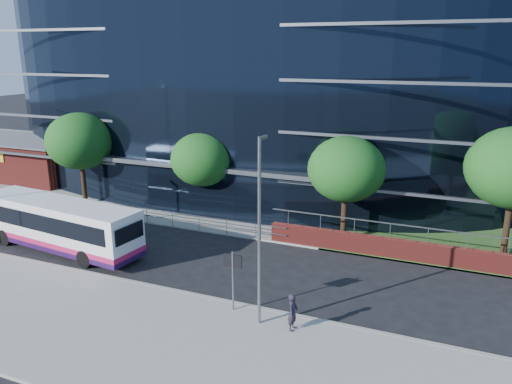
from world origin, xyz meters
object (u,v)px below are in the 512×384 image
at_px(streetlight_east, 260,228).
at_px(city_bus, 60,225).
at_px(tree_far_b, 202,159).
at_px(pedestrian, 293,312).
at_px(brick_pavilion, 39,159).
at_px(tree_far_a, 80,141).
at_px(street_sign, 233,268).
at_px(tree_far_c, 346,169).

bearing_deg(streetlight_east, city_bus, 166.57).
bearing_deg(tree_far_b, streetlight_east, -52.37).
bearing_deg(pedestrian, brick_pavilion, 63.48).
bearing_deg(tree_far_b, tree_far_a, -177.14).
distance_m(tree_far_a, city_bus, 9.93).
height_order(streetlight_east, pedestrian, streetlight_east).
distance_m(street_sign, city_bus, 12.71).
bearing_deg(tree_far_a, streetlight_east, -30.46).
distance_m(tree_far_b, streetlight_east, 14.74).
bearing_deg(brick_pavilion, tree_far_c, -8.82).
relative_size(brick_pavilion, street_sign, 3.07).
relative_size(streetlight_east, city_bus, 0.72).
distance_m(city_bus, pedestrian, 15.75).
height_order(tree_far_a, tree_far_b, tree_far_a).
height_order(tree_far_c, streetlight_east, streetlight_east).
bearing_deg(street_sign, tree_far_b, 124.08).
bearing_deg(pedestrian, street_sign, 80.66).
xyz_separation_m(streetlight_east, city_bus, (-13.90, 3.32, -2.87)).
xyz_separation_m(tree_far_c, pedestrian, (0.48, -11.16, -3.59)).
distance_m(tree_far_c, city_bus, 17.11).
xyz_separation_m(brick_pavilion, city_bus, (14.10, -12.35, -0.37)).
bearing_deg(pedestrian, streetlight_east, 92.16).
height_order(tree_far_b, city_bus, tree_far_b).
relative_size(brick_pavilion, tree_far_c, 1.32).
distance_m(street_sign, tree_far_b, 13.54).
bearing_deg(brick_pavilion, pedestrian, -27.97).
relative_size(tree_far_b, city_bus, 0.54).
distance_m(tree_far_b, tree_far_c, 10.02).
relative_size(street_sign, streetlight_east, 0.35).
xyz_separation_m(brick_pavilion, tree_far_c, (29.00, -4.50, 2.60)).
bearing_deg(city_bus, brick_pavilion, 144.99).
bearing_deg(tree_far_c, streetlight_east, -95.11).
relative_size(street_sign, tree_far_b, 0.46).
xyz_separation_m(brick_pavilion, pedestrian, (29.48, -15.65, -0.99)).
height_order(street_sign, tree_far_a, tree_far_a).
bearing_deg(streetlight_east, tree_far_a, 149.54).
distance_m(streetlight_east, city_bus, 14.58).
distance_m(brick_pavilion, pedestrian, 33.39).
bearing_deg(pedestrian, tree_far_c, 3.91).
bearing_deg(street_sign, streetlight_east, -21.36).
height_order(tree_far_a, pedestrian, tree_far_a).
bearing_deg(streetlight_east, pedestrian, 0.71).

